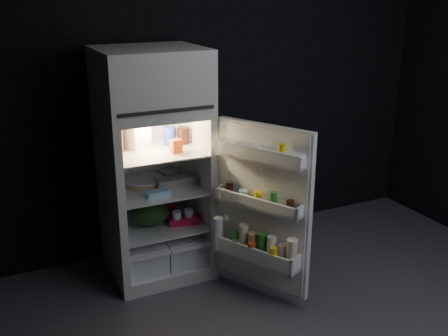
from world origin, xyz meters
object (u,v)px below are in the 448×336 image
refrigerator (153,157)px  fridge_door (261,212)px  egg_carton (177,181)px  yogurt_tray (184,220)px  milk_jug (137,133)px

refrigerator → fridge_door: size_ratio=1.46×
egg_carton → yogurt_tray: bearing=-60.9°
egg_carton → yogurt_tray: size_ratio=1.38×
yogurt_tray → milk_jug: bearing=159.5°
refrigerator → fridge_door: 0.94m
fridge_door → egg_carton: 0.75m
milk_jug → egg_carton: (0.25, -0.14, -0.38)m
refrigerator → egg_carton: bearing=-29.8°
milk_jug → yogurt_tray: bearing=-54.7°
egg_carton → yogurt_tray: egg_carton is taller
fridge_door → yogurt_tray: (-0.37, 0.57, -0.23)m
refrigerator → milk_jug: refrigerator is taller
egg_carton → yogurt_tray: 0.32m
milk_jug → fridge_door: bearing=-69.3°
milk_jug → yogurt_tray: 0.78m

